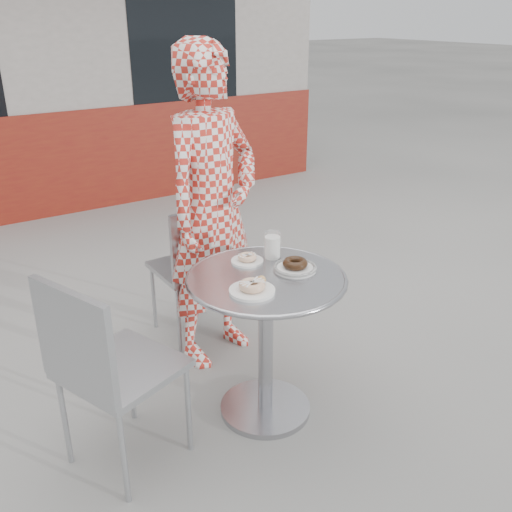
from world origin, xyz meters
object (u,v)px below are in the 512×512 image
plate_near (253,287)px  seated_person (212,210)px  chair_far (192,294)px  plate_checker (295,266)px  bistro_table (266,312)px  plate_far (247,259)px  chair_left (124,406)px  milk_cup (272,246)px

plate_near → seated_person: bearing=73.9°
chair_far → plate_checker: chair_far is taller
plate_near → bistro_table: bearing=35.2°
bistro_table → plate_far: (0.01, 0.19, 0.20)m
plate_near → plate_checker: same height
chair_far → chair_left: bearing=46.8°
bistro_table → seated_person: size_ratio=0.43×
bistro_table → plate_near: plate_near is taller
plate_near → milk_cup: (0.28, 0.26, 0.04)m
chair_far → seated_person: bearing=94.5°
plate_near → plate_checker: (0.29, 0.08, -0.00)m
plate_near → chair_left: bearing=164.4°
chair_left → milk_cup: bearing=-103.9°
plate_far → plate_near: 0.32m
plate_checker → milk_cup: (-0.01, 0.18, 0.05)m
chair_far → bistro_table: bearing=86.1°
chair_left → seated_person: size_ratio=0.53×
milk_cup → bistro_table: bearing=-131.8°
plate_near → plate_far: bearing=61.9°
chair_far → plate_near: (-0.19, -0.98, 0.51)m
plate_far → plate_checker: 0.24m
plate_checker → bistro_table: bearing=175.7°
seated_person → plate_far: 0.47m
plate_far → plate_checker: bearing=-54.5°
chair_far → plate_far: bearing=86.3°
bistro_table → chair_left: size_ratio=0.81×
plate_checker → plate_far: bearing=125.5°
seated_person → milk_cup: size_ratio=13.26×
seated_person → plate_checker: bearing=-101.2°
chair_left → plate_checker: chair_left is taller
seated_person → milk_cup: bearing=-99.7°
milk_cup → plate_far: bearing=170.5°
bistro_table → plate_far: bearing=85.6°
bistro_table → chair_left: (-0.71, 0.06, -0.28)m
bistro_table → milk_cup: size_ratio=5.70×
chair_far → seated_person: size_ratio=0.49×
chair_left → plate_near: 0.77m
plate_near → milk_cup: milk_cup is taller
plate_far → plate_near: plate_near is taller
chair_far → plate_near: 1.12m
chair_left → plate_far: 0.88m
bistro_table → milk_cup: milk_cup is taller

